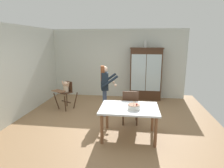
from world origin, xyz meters
The scene contains 10 objects.
ground_plane centered at (0.00, 0.00, 0.00)m, with size 6.24×6.24×0.00m, color #93704C.
wall_back centered at (0.00, 2.63, 1.35)m, with size 5.32×0.06×2.70m, color silver.
wall_left centered at (-2.63, 0.00, 1.35)m, with size 0.06×5.32×2.70m, color silver.
china_cabinet centered at (1.13, 2.37, 1.01)m, with size 1.23×0.48×2.00m.
ceramic_vase centered at (1.07, 2.37, 2.12)m, with size 0.13×0.13×0.27m.
high_chair_with_toddler centered at (-1.53, 0.88, 0.65)m, with size 0.78×0.84×0.95m.
adult_person centered at (-0.14, 0.52, 0.97)m, with size 0.60×0.58×1.53m.
dining_table centered at (0.65, -0.74, 0.64)m, with size 1.35×0.97×0.74m.
birthday_cake centered at (0.76, -0.84, 0.79)m, with size 0.28×0.28×0.19m.
dining_chair_far_side centered at (0.65, -0.04, 0.56)m, with size 0.47×0.47×0.96m.
Camera 1 is at (0.82, -4.89, 2.24)m, focal length 30.28 mm.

